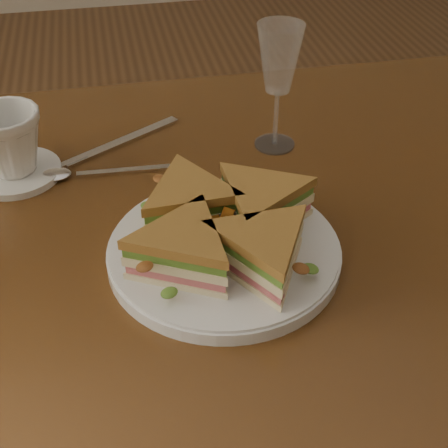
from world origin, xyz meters
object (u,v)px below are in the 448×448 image
table (172,277)px  knife (115,145)px  spoon (71,174)px  sandwich_wedges (224,227)px  plate (224,252)px  coffee_cup (9,142)px  wine_glass (279,62)px  saucer (16,172)px

table → knife: 0.22m
spoon → table: bearing=-43.1°
sandwich_wedges → plate: bearing=180.0°
spoon → coffee_cup: coffee_cup is taller
coffee_cup → wine_glass: bearing=-14.2°
spoon → wine_glass: (0.30, 0.03, 0.13)m
knife → table: bearing=-105.3°
plate → saucer: size_ratio=2.20×
plate → knife: 0.30m
table → plate: plate is taller
spoon → wine_glass: bearing=7.7°
table → coffee_cup: size_ratio=12.56×
table → spoon: size_ratio=6.52×
coffee_cup → knife: bearing=5.2°
knife → wine_glass: 0.27m
sandwich_wedges → saucer: bearing=137.7°
table → spoon: spoon is taller
saucer → coffee_cup: 0.05m
table → plate: 0.15m
table → sandwich_wedges: (0.06, -0.08, 0.14)m
sandwich_wedges → spoon: sandwich_wedges is taller
plate → sandwich_wedges: sandwich_wedges is taller
sandwich_wedges → knife: bearing=111.5°
table → saucer: 0.26m
coffee_cup → spoon: bearing=-29.3°
table → saucer: saucer is taller
knife → sandwich_wedges: bearing=-99.5°
spoon → wine_glass: wine_glass is taller
table → plate: size_ratio=4.42×
saucer → plate: bearing=-42.3°
wine_glass → coffee_cup: wine_glass is taller
wine_glass → spoon: bearing=-175.0°
spoon → coffee_cup: (-0.07, 0.02, 0.05)m
wine_glass → coffee_cup: 0.38m
sandwich_wedges → saucer: 0.34m
plate → knife: bearing=111.5°
spoon → sandwich_wedges: bearing=-47.2°
table → knife: size_ratio=6.28×
coffee_cup → saucer: bearing=0.0°
sandwich_wedges → coffee_cup: coffee_cup is taller
table → saucer: size_ratio=9.72×
knife → spoon: bearing=-163.5°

